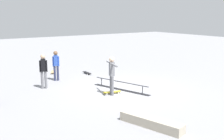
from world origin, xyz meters
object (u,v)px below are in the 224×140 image
Objects in this scene: grind_rail at (121,86)px; skate_ledge at (151,122)px; bystander_blue_shirt at (56,64)px; loose_skateboard_black at (87,73)px; loose_skateboard_natural at (53,72)px; skateboard_main at (112,92)px; bystander_black_shirt at (43,69)px; skater_main at (112,73)px.

grind_rail reaches higher than skate_ledge.
skate_ledge is 1.37× the size of bystander_blue_shirt.
loose_skateboard_natural is at bearing 50.35° from loose_skateboard_black.
skateboard_main is at bearing -15.75° from skate_ledge.
skate_ledge is 3.89m from skateboard_main.
bystander_blue_shirt is at bearing -171.25° from loose_skateboard_natural.
bystander_black_shirt is (-1.15, 1.11, 0.04)m from bystander_blue_shirt.
grind_rail is 4.40m from skate_ledge.
skater_main is 2.05× the size of skateboard_main.
skateboard_main is (3.74, -1.06, -0.08)m from skate_ledge.
loose_skateboard_black is at bearing -105.50° from loose_skateboard_natural.
bystander_black_shirt reaches higher than skateboard_main.
grind_rail is 3.72m from bystander_black_shirt.
skateboard_main is 4.36m from loose_skateboard_black.
skater_main is at bearing -150.75° from loose_skateboard_natural.
skateboard_main is at bearing 167.13° from loose_skateboard_black.
skater_main reaches higher than skateboard_main.
grind_rail is at bearing 175.97° from loose_skateboard_black.
skater_main reaches higher than bystander_blue_shirt.
bystander_blue_shirt is at bearing 105.74° from loose_skateboard_black.
loose_skateboard_black is at bearing -22.52° from grind_rail.
grind_rail is 5.43m from loose_skateboard_natural.
loose_skateboard_black is (7.97, -2.14, -0.08)m from skate_ledge.
skater_main is 1.07× the size of bystander_blue_shirt.
loose_skateboard_black is at bearing -140.60° from bystander_blue_shirt.
bystander_blue_shirt is at bearing 10.50° from grind_rail.
skate_ledge is at bearing 166.47° from loose_skateboard_black.
loose_skateboard_natural is at bearing -68.84° from skateboard_main.
skater_main is at bearing -14.64° from skate_ledge.
grind_rail is at bearing 164.11° from bystander_black_shirt.
skate_ledge is at bearing 115.20° from bystander_blue_shirt.
loose_skateboard_black is (4.22, -1.08, 0.00)m from skateboard_main.
bystander_black_shirt reaches higher than bystander_blue_shirt.
loose_skateboard_natural and loose_skateboard_black have the same top height.
grind_rail is 1.87× the size of bystander_black_shirt.
bystander_blue_shirt reaches higher than loose_skateboard_natural.
grind_rail is 1.82× the size of skater_main.
grind_rail is at bearing 142.65° from bystander_blue_shirt.
skater_main is 1.03× the size of bystander_black_shirt.
loose_skateboard_natural is (1.91, -0.58, -0.82)m from bystander_blue_shirt.
skateboard_main is at bearing 95.56° from grind_rail.
loose_skateboard_black is (3.93, -0.38, -0.10)m from grind_rail.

